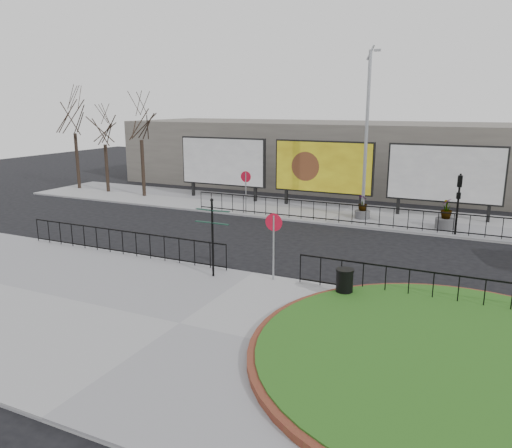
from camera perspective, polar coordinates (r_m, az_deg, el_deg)
The scene contains 23 objects.
ground at distance 19.10m, azimuth -0.30°, elevation -5.89°, with size 90.00×90.00×0.00m, color black.
pavement_near at distance 15.06m, azimuth -8.73°, elevation -11.33°, with size 30.00×10.00×0.12m, color gray.
pavement_far at distance 29.96m, azimuth 9.69°, elevation 1.21°, with size 44.00×6.00×0.12m, color gray.
brick_edge at distance 13.69m, azimuth 21.96°, elevation -14.18°, with size 10.40×10.40×0.18m, color brown.
grass_lawn at distance 13.68m, azimuth 21.97°, elevation -14.10°, with size 10.00×10.00×0.22m, color #255015.
railing_near_left at distance 21.83m, azimuth -15.01°, elevation -2.02°, with size 10.00×0.10×1.10m, color black, non-canonical shape.
railing_near_right at distance 16.97m, azimuth 19.58°, elevation -6.85°, with size 9.00×0.10×1.10m, color black, non-canonical shape.
railing_far at distance 27.03m, azimuth 10.21°, elevation 1.18°, with size 18.00×0.10×1.10m, color black, non-canonical shape.
speed_sign_far at distance 29.00m, azimuth -1.17°, elevation 4.73°, with size 0.64×0.07×2.47m.
speed_sign_near at distance 17.80m, azimuth 2.04°, elevation -0.91°, with size 0.64×0.07×2.47m.
billboard_left at distance 33.66m, azimuth -3.82°, elevation 7.10°, with size 6.20×0.31×4.10m.
billboard_mid at distance 30.88m, azimuth 7.68°, elevation 6.43°, with size 6.20×0.31×4.10m.
billboard_right at distance 29.54m, azimuth 20.77°, elevation 5.36°, with size 6.20×0.31×4.10m.
lamp_post at distance 27.99m, azimuth 12.52°, elevation 10.09°, with size 0.74×0.18×9.23m.
signal_pole_a at distance 25.96m, azimuth 22.16°, elevation 3.10°, with size 0.22×0.26×3.00m.
tree_left at distance 35.39m, azimuth -12.93°, elevation 8.77°, with size 2.00×2.00×7.00m, color #2D2119, non-canonical shape.
tree_mid at distance 37.90m, azimuth -16.83°, elevation 8.22°, with size 2.00×2.00×6.20m, color #2D2119, non-canonical shape.
tree_far at distance 40.06m, azimuth -19.94°, elevation 9.18°, with size 2.00×2.00×7.50m, color #2D2119, non-canonical shape.
building_backdrop at distance 39.21m, azimuth 13.88°, elevation 7.50°, with size 40.00×10.00×5.00m, color #69635C.
fingerpost_sign at distance 18.24m, azimuth -5.00°, elevation -0.66°, with size 1.38×0.23×2.94m.
litter_bin at distance 16.76m, azimuth 10.08°, elevation -6.69°, with size 0.60×0.60×0.99m.
planter_b at distance 28.50m, azimuth 12.07°, elevation 1.61°, with size 0.84×0.84×1.32m.
planter_c at distance 27.38m, azimuth 20.86°, elevation 0.72°, with size 1.00×1.00×1.57m.
Camera 1 is at (7.81, -16.23, 6.35)m, focal length 35.00 mm.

